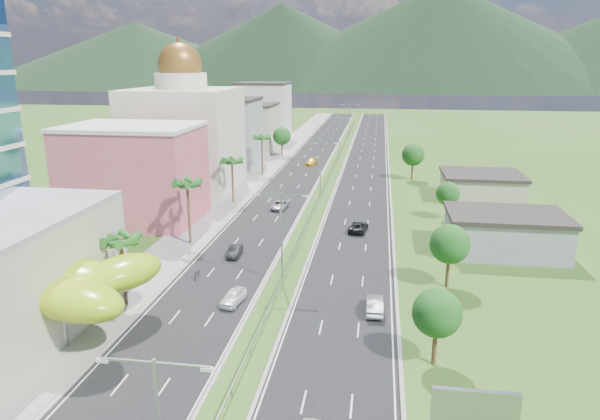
% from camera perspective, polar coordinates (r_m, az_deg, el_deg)
% --- Properties ---
extents(ground, '(500.00, 500.00, 0.00)m').
position_cam_1_polar(ground, '(54.48, -3.84, -11.99)').
color(ground, '#2D5119').
rests_on(ground, ground).
extents(road_left, '(11.00, 260.00, 0.04)m').
position_cam_1_polar(road_left, '(140.58, 0.93, 5.30)').
color(road_left, black).
rests_on(road_left, ground).
extents(road_right, '(11.00, 260.00, 0.04)m').
position_cam_1_polar(road_right, '(139.44, 7.08, 5.10)').
color(road_right, black).
rests_on(road_right, ground).
extents(sidewalk_left, '(7.00, 260.00, 0.12)m').
position_cam_1_polar(sidewalk_left, '(142.11, -2.89, 5.41)').
color(sidewalk_left, gray).
rests_on(sidewalk_left, ground).
extents(median_guardrail, '(0.10, 216.06, 0.76)m').
position_cam_1_polar(median_guardrail, '(122.08, 3.31, 3.98)').
color(median_guardrail, gray).
rests_on(median_guardrail, ground).
extents(streetlight_median_b, '(6.04, 0.25, 11.00)m').
position_cam_1_polar(streetlight_median_b, '(60.96, -1.97, -2.03)').
color(streetlight_median_b, gray).
rests_on(streetlight_median_b, ground).
extents(streetlight_median_c, '(6.04, 0.25, 11.00)m').
position_cam_1_polar(streetlight_median_c, '(99.42, 2.20, 4.91)').
color(streetlight_median_c, gray).
rests_on(streetlight_median_c, ground).
extents(streetlight_median_d, '(6.04, 0.25, 11.00)m').
position_cam_1_polar(streetlight_median_d, '(143.70, 4.20, 8.20)').
color(streetlight_median_d, gray).
rests_on(streetlight_median_d, ground).
extents(streetlight_median_e, '(6.04, 0.25, 11.00)m').
position_cam_1_polar(streetlight_median_e, '(188.32, 5.28, 9.93)').
color(streetlight_median_e, gray).
rests_on(streetlight_median_e, ground).
extents(lime_canopy, '(18.00, 15.00, 7.40)m').
position_cam_1_polar(lime_canopy, '(56.61, -25.20, -6.88)').
color(lime_canopy, '#95BB12').
rests_on(lime_canopy, ground).
extents(pink_shophouse, '(20.00, 15.00, 15.00)m').
position_cam_1_polar(pink_shophouse, '(89.80, -17.23, 3.54)').
color(pink_shophouse, '#C4505B').
rests_on(pink_shophouse, ground).
extents(domed_building, '(20.00, 20.00, 28.70)m').
position_cam_1_polar(domed_building, '(110.05, -12.27, 8.04)').
color(domed_building, beige).
rests_on(domed_building, ground).
extents(midrise_grey, '(16.00, 15.00, 16.00)m').
position_cam_1_polar(midrise_grey, '(133.67, -8.03, 8.07)').
color(midrise_grey, gray).
rests_on(midrise_grey, ground).
extents(midrise_beige, '(16.00, 15.00, 13.00)m').
position_cam_1_polar(midrise_beige, '(154.92, -5.71, 8.61)').
color(midrise_beige, '#AEA68F').
rests_on(midrise_beige, ground).
extents(midrise_white, '(16.00, 15.00, 18.00)m').
position_cam_1_polar(midrise_white, '(176.92, -3.91, 10.33)').
color(midrise_white, silver).
rests_on(midrise_white, ground).
extents(billboard, '(5.20, 0.35, 6.20)m').
position_cam_1_polar(billboard, '(36.35, 18.10, -20.17)').
color(billboard, gray).
rests_on(billboard, ground).
extents(shed_near, '(15.00, 10.00, 5.00)m').
position_cam_1_polar(shed_near, '(77.58, 21.03, -2.48)').
color(shed_near, gray).
rests_on(shed_near, ground).
extents(shed_far, '(14.00, 12.00, 4.40)m').
position_cam_1_polar(shed_far, '(106.45, 18.76, 2.30)').
color(shed_far, '#AEA68F').
rests_on(shed_far, ground).
extents(palm_tree_b, '(3.60, 3.60, 8.10)m').
position_cam_1_polar(palm_tree_b, '(58.51, -18.57, -3.30)').
color(palm_tree_b, '#47301C').
rests_on(palm_tree_b, ground).
extents(palm_tree_c, '(3.60, 3.60, 9.60)m').
position_cam_1_polar(palm_tree_c, '(75.75, -11.94, 2.53)').
color(palm_tree_c, '#47301C').
rests_on(palm_tree_c, ground).
extents(palm_tree_d, '(3.60, 3.60, 8.60)m').
position_cam_1_polar(palm_tree_d, '(97.36, -7.27, 5.04)').
color(palm_tree_d, '#47301C').
rests_on(palm_tree_d, ground).
extents(palm_tree_e, '(3.60, 3.60, 9.40)m').
position_cam_1_polar(palm_tree_e, '(121.17, -4.10, 7.57)').
color(palm_tree_e, '#47301C').
rests_on(palm_tree_e, ground).
extents(leafy_tree_lfar, '(4.90, 4.90, 8.05)m').
position_cam_1_polar(leafy_tree_lfar, '(145.82, -1.95, 7.88)').
color(leafy_tree_lfar, '#47301C').
rests_on(leafy_tree_lfar, ground).
extents(leafy_tree_ra, '(4.20, 4.20, 6.90)m').
position_cam_1_polar(leafy_tree_ra, '(47.12, 14.41, -10.62)').
color(leafy_tree_ra, '#47301C').
rests_on(leafy_tree_ra, ground).
extents(leafy_tree_rb, '(4.55, 4.55, 7.47)m').
position_cam_1_polar(leafy_tree_rb, '(62.98, 15.69, -3.54)').
color(leafy_tree_rb, '#47301C').
rests_on(leafy_tree_rb, ground).
extents(leafy_tree_rc, '(3.85, 3.85, 6.33)m').
position_cam_1_polar(leafy_tree_rc, '(90.29, 15.48, 1.70)').
color(leafy_tree_rc, '#47301C').
rests_on(leafy_tree_rc, ground).
extents(leafy_tree_rd, '(4.90, 4.90, 8.05)m').
position_cam_1_polar(leafy_tree_rd, '(118.98, 11.97, 5.79)').
color(leafy_tree_rd, '#47301C').
rests_on(leafy_tree_rd, ground).
extents(mountain_ridge, '(860.00, 140.00, 90.00)m').
position_cam_1_polar(mountain_ridge, '(500.19, 14.46, 12.26)').
color(mountain_ridge, black).
rests_on(mountain_ridge, ground).
extents(car_white_near_left, '(2.40, 4.52, 1.46)m').
position_cam_1_polar(car_white_near_left, '(58.56, -7.15, -9.18)').
color(car_white_near_left, white).
rests_on(car_white_near_left, road_left).
extents(car_dark_left, '(1.60, 4.25, 1.39)m').
position_cam_1_polar(car_dark_left, '(72.07, -6.98, -4.36)').
color(car_dark_left, black).
rests_on(car_dark_left, road_left).
extents(car_silver_mid_left, '(2.72, 5.35, 1.45)m').
position_cam_1_polar(car_silver_mid_left, '(94.09, -2.16, 0.55)').
color(car_silver_mid_left, '#989A9F').
rests_on(car_silver_mid_left, road_left).
extents(car_yellow_far_left, '(2.59, 5.27, 1.48)m').
position_cam_1_polar(car_yellow_far_left, '(134.68, 1.24, 5.17)').
color(car_yellow_far_left, yellow).
rests_on(car_yellow_far_left, road_left).
extents(car_silver_right, '(1.78, 4.91, 1.61)m').
position_cam_1_polar(car_silver_right, '(56.75, 7.98, -9.98)').
color(car_silver_right, '#93949A').
rests_on(car_silver_right, road_right).
extents(car_dark_far_right, '(3.15, 5.57, 1.47)m').
position_cam_1_polar(car_dark_far_right, '(82.16, 6.24, -1.78)').
color(car_dark_far_right, black).
rests_on(car_dark_far_right, road_right).
extents(motorcycle, '(0.68, 2.12, 1.35)m').
position_cam_1_polar(motorcycle, '(65.75, -10.94, -6.56)').
color(motorcycle, black).
rests_on(motorcycle, road_left).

